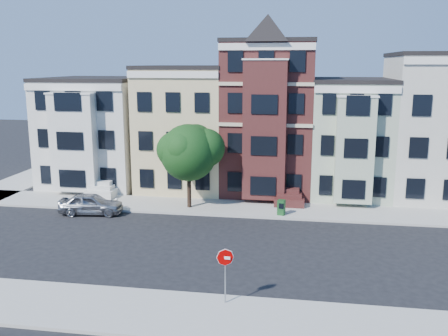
% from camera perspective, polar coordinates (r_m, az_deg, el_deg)
% --- Properties ---
extents(ground, '(120.00, 120.00, 0.00)m').
position_cam_1_polar(ground, '(28.89, 2.92, -9.39)').
color(ground, black).
extents(far_sidewalk, '(60.00, 4.00, 0.15)m').
position_cam_1_polar(far_sidewalk, '(36.41, 4.31, -4.75)').
color(far_sidewalk, '#9E9B93').
rests_on(far_sidewalk, ground).
extents(near_sidewalk, '(60.00, 4.00, 0.15)m').
position_cam_1_polar(near_sidewalk, '(21.65, 0.49, -16.83)').
color(near_sidewalk, '#9E9B93').
rests_on(near_sidewalk, ground).
extents(house_white, '(8.00, 9.00, 9.00)m').
position_cam_1_polar(house_white, '(45.36, -14.12, 3.96)').
color(house_white, silver).
rests_on(house_white, ground).
extents(house_yellow, '(7.00, 9.00, 10.00)m').
position_cam_1_polar(house_yellow, '(42.78, -4.23, 4.50)').
color(house_yellow, '#D3BE88').
rests_on(house_yellow, ground).
extents(house_brown, '(7.00, 9.00, 12.00)m').
position_cam_1_polar(house_brown, '(41.61, 5.22, 5.66)').
color(house_brown, '#421B19').
rests_on(house_brown, ground).
extents(house_green, '(6.00, 9.00, 9.00)m').
position_cam_1_polar(house_green, '(41.86, 14.10, 3.32)').
color(house_green, '#A1B095').
rests_on(house_green, ground).
extents(house_cream, '(8.00, 9.00, 11.00)m').
position_cam_1_polar(house_cream, '(42.91, 23.54, 4.24)').
color(house_cream, beige).
rests_on(house_cream, ground).
extents(street_tree, '(7.22, 7.22, 7.54)m').
position_cam_1_polar(street_tree, '(35.87, -4.06, 1.32)').
color(street_tree, '#1A4617').
rests_on(street_tree, far_sidewalk).
extents(parked_car, '(4.63, 2.31, 1.52)m').
position_cam_1_polar(parked_car, '(36.50, -14.96, -3.97)').
color(parked_car, gray).
rests_on(parked_car, ground).
extents(newspaper_box, '(0.58, 0.54, 1.07)m').
position_cam_1_polar(newspaper_box, '(34.89, 6.57, -4.49)').
color(newspaper_box, '#1A5021').
rests_on(newspaper_box, far_sidewalk).
extents(fire_hydrant, '(0.29, 0.29, 0.62)m').
position_cam_1_polar(fire_hydrant, '(37.00, -12.18, -4.10)').
color(fire_hydrant, silver).
rests_on(fire_hydrant, far_sidewalk).
extents(stop_sign, '(0.78, 0.18, 2.82)m').
position_cam_1_polar(stop_sign, '(22.13, 0.14, -11.86)').
color(stop_sign, '#A90000').
rests_on(stop_sign, near_sidewalk).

